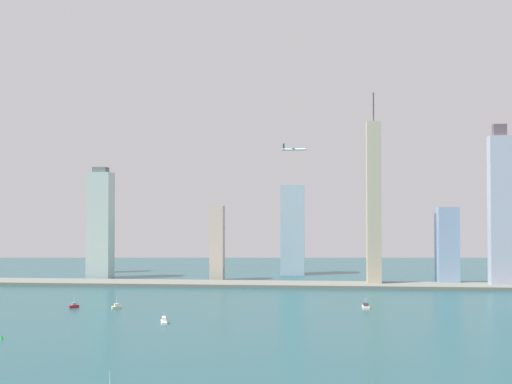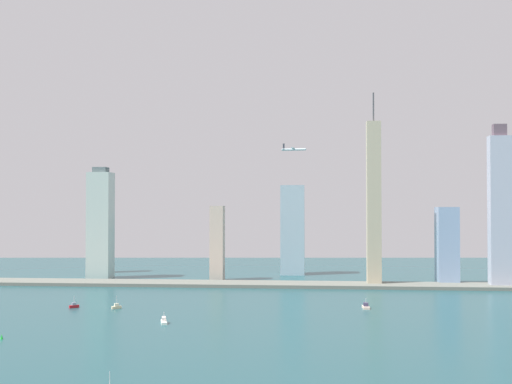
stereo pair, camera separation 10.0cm
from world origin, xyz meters
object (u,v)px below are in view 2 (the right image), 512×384
Objects in this scene: skyscraper_5 at (293,230)px; skyscraper_6 at (500,210)px; skyscraper_3 at (374,203)px; skyscraper_4 at (217,243)px; boat_0 at (74,306)px; boat_7 at (116,307)px; boat_5 at (164,321)px; skyscraper_0 at (100,224)px; skyscraper_2 at (104,242)px; airplane at (294,149)px; channel_buoy_0 at (2,337)px; skyscraper_1 at (447,246)px; boat_3 at (366,306)px.

skyscraper_5 is 232.04m from skyscraper_6.
skyscraper_6 reaches higher than skyscraper_5.
skyscraper_4 is at bearing 167.07° from skyscraper_3.
boat_0 is 0.94× the size of boat_7.
boat_5 is at bearing -89.74° from skyscraper_4.
boat_7 reaches higher than boat_0.
skyscraper_0 reaches higher than boat_0.
skyscraper_3 is at bearing -10.46° from boat_0.
skyscraper_5 is 337.17m from boat_5.
skyscraper_6 reaches higher than boat_0.
boat_0 is (-83.18, -196.44, -38.09)m from skyscraper_4.
skyscraper_2 is at bearing 160.46° from skyscraper_3.
airplane is (-198.94, -5.19, 59.42)m from skyscraper_6.
boat_0 is 0.38× the size of airplane.
skyscraper_6 is 461.72m from channel_buoy_0.
skyscraper_6 reaches higher than skyscraper_0.
boat_0 is at bearing -121.45° from skyscraper_5.
boat_7 is at bearing -155.02° from boat_5.
channel_buoy_0 is (-318.61, -298.99, -37.51)m from skyscraper_1.
skyscraper_3 reaches higher than skyscraper_4.
skyscraper_0 is 228.22m from boat_7.
boat_3 is 191.31m from boat_7.
skyscraper_3 reaches higher than skyscraper_0.
skyscraper_5 reaches higher than skyscraper_1.
channel_buoy_0 is (-83.55, -59.19, -0.10)m from boat_5.
skyscraper_2 is 445.21m from skyscraper_6.
boat_7 is at bearing -115.69° from skyscraper_5.
skyscraper_5 reaches higher than boat_0.
skyscraper_1 reaches higher than boat_5.
skyscraper_1 is at bearing -3.88° from skyscraper_0.
boat_5 is at bearing -103.38° from skyscraper_5.
skyscraper_2 is 330.33m from skyscraper_3.
skyscraper_3 is 2.42× the size of skyscraper_4.
skyscraper_2 reaches higher than boat_3.
channel_buoy_0 is (-243.82, -278.95, -80.17)m from skyscraper_3.
skyscraper_4 reaches higher than skyscraper_2.
boat_3 is at bearing 31.18° from channel_buoy_0.
skyscraper_3 is 1.21× the size of skyscraper_6.
skyscraper_1 is at bearing -14.22° from boat_0.
boat_7 reaches higher than boat_3.
boat_3 is (-94.97, -163.65, -37.42)m from skyscraper_1.
skyscraper_4 is 3.27× the size of airplane.
skyscraper_3 is at bearing 48.84° from channel_buoy_0.
skyscraper_0 is 367.79m from skyscraper_1.
boat_7 is (97.68, -270.08, -35.27)m from skyscraper_2.
skyscraper_2 is 395.33m from channel_buoy_0.
boat_5 is (-140.09, -76.16, 0.01)m from boat_3.
skyscraper_6 is at bearing 6.59° from airplane.
airplane reaches higher than boat_0.
skyscraper_4 is 286.93m from skyscraper_6.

